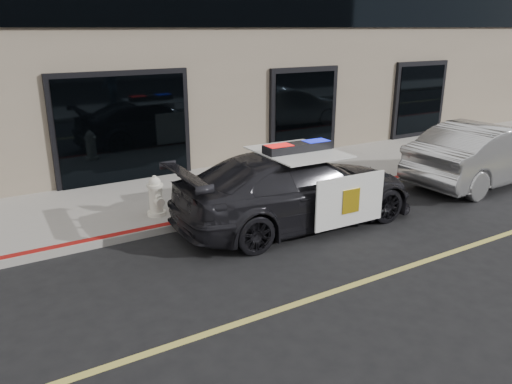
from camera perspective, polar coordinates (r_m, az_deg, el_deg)
ground at (r=7.86m, az=8.67°, el=-11.27°), size 120.00×120.00×0.00m
sidewalk_n at (r=11.97m, az=-7.41°, el=-0.25°), size 60.00×3.50×0.15m
police_car at (r=10.14m, az=4.70°, el=0.48°), size 2.53×5.28×1.69m
silver_sedan at (r=14.07m, az=24.95°, el=4.02°), size 2.11×4.95×1.58m
fire_hydrant at (r=10.41m, az=-11.37°, el=-0.57°), size 0.38×0.53×0.85m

